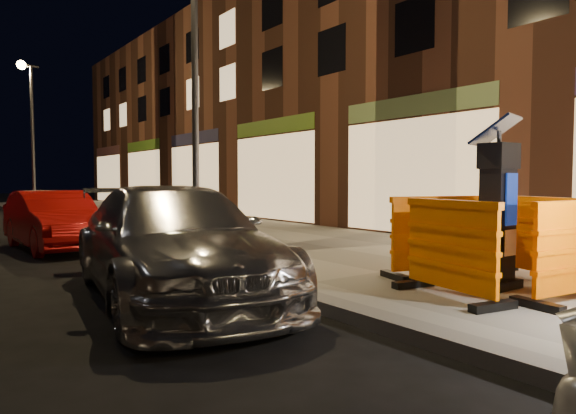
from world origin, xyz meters
TOP-DOWN VIEW (x-y plane):
  - ground_plane at (0.00, 0.00)m, footprint 120.00×120.00m
  - sidewalk at (3.00, 0.00)m, footprint 6.00×60.00m
  - kerb at (0.00, 0.00)m, footprint 0.30×60.00m
  - parking_kiosk at (2.14, -1.63)m, footprint 0.77×0.77m
  - barrier_front at (2.14, -2.58)m, footprint 1.52×0.79m
  - barrier_back at (2.14, -0.68)m, footprint 1.56×0.97m
  - barrier_kerbside at (1.19, -1.63)m, footprint 0.86×1.54m
  - barrier_bldgside at (3.09, -1.63)m, footprint 0.95×1.56m
  - car_silver at (-1.11, 0.87)m, footprint 2.76×5.20m
  - car_red at (-1.33, 6.68)m, footprint 1.53×3.93m
  - street_lamp_mid at (0.25, 3.00)m, footprint 0.12×0.12m
  - street_lamp_far at (0.25, 18.00)m, footprint 0.12×0.12m

SIDE VIEW (x-z plane):
  - ground_plane at x=0.00m, z-range 0.00..0.00m
  - car_silver at x=-1.11m, z-range -0.72..0.72m
  - car_red at x=-1.33m, z-range -0.64..0.64m
  - sidewalk at x=3.00m, z-range 0.00..0.15m
  - kerb at x=0.00m, z-range 0.00..0.15m
  - barrier_front at x=2.14m, z-range 0.15..1.28m
  - barrier_back at x=2.14m, z-range 0.15..1.28m
  - barrier_kerbside at x=1.19m, z-range 0.15..1.28m
  - barrier_bldgside at x=3.09m, z-range 0.15..1.28m
  - parking_kiosk at x=2.14m, z-range 0.15..2.18m
  - street_lamp_mid at x=0.25m, z-range 0.15..6.15m
  - street_lamp_far at x=0.25m, z-range 0.15..6.15m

